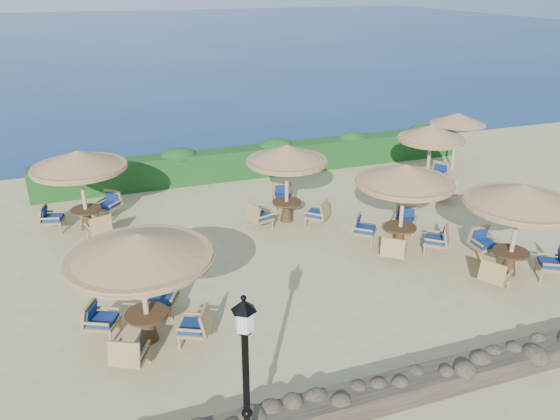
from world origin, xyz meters
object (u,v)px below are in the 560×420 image
Objects in this scene: cafe_set_1 at (404,191)px; cafe_set_2 at (519,209)px; lamp_post at (247,396)px; cafe_set_4 at (287,168)px; extra_parasol at (458,119)px; cafe_set_5 at (430,146)px; cafe_set_0 at (141,265)px; cafe_set_3 at (80,172)px.

cafe_set_2 is at bearing -50.28° from cafe_set_1.
lamp_post reaches higher than cafe_set_2.
extra_parasol is at bearing 17.79° from cafe_set_4.
lamp_post is 1.12× the size of cafe_set_2.
extra_parasol is 8.98m from cafe_set_4.
lamp_post is 1.19× the size of cafe_set_5.
cafe_set_0 is 12.49m from cafe_set_5.
cafe_set_0 is 1.10× the size of cafe_set_1.
cafe_set_1 is at bearing -27.07° from cafe_set_3.
lamp_post is at bearing -134.96° from cafe_set_5.
cafe_set_3 is (-8.86, 4.53, 0.10)m from cafe_set_1.
cafe_set_0 is 1.14× the size of cafe_set_5.
cafe_set_2 and cafe_set_5 have the same top height.
cafe_set_4 is 5.91m from cafe_set_5.
extra_parasol is 0.83× the size of cafe_set_1.
lamp_post is 1.14× the size of cafe_set_1.
cafe_set_2 is (2.01, -2.41, 0.10)m from cafe_set_1.
cafe_set_0 reaches higher than extra_parasol.
extra_parasol is at bearing 63.81° from cafe_set_2.
cafe_set_3 is 6.51m from cafe_set_4.
cafe_set_0 is 1.07× the size of cafe_set_3.
cafe_set_3 is at bearing 101.89° from lamp_post.
cafe_set_2 is 1.00× the size of cafe_set_3.
cafe_set_1 and cafe_set_2 have the same top height.
extra_parasol is 0.76× the size of cafe_set_0.
lamp_post is 9.10m from cafe_set_1.
cafe_set_1 is 9.95m from cafe_set_3.
cafe_set_4 and cafe_set_5 have the same top height.
cafe_set_0 is at bearing -152.33° from cafe_set_5.
cafe_set_4 is 1.00× the size of cafe_set_5.
cafe_set_5 is at bearing -142.40° from extra_parasol.
cafe_set_3 and cafe_set_4 have the same top height.
cafe_set_5 is (11.06, 5.80, -0.09)m from cafe_set_0.
cafe_set_2 and cafe_set_3 have the same top height.
extra_parasol is 14.92m from cafe_set_3.
cafe_set_4 is at bearing -13.71° from cafe_set_3.
cafe_set_2 is 1.07× the size of cafe_set_5.
lamp_post is at bearing -74.72° from cafe_set_0.
lamp_post is at bearing -78.11° from cafe_set_3.
cafe_set_4 is at bearing -173.36° from cafe_set_5.
extra_parasol is 0.81× the size of cafe_set_2.
cafe_set_2 is 12.90m from cafe_set_3.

